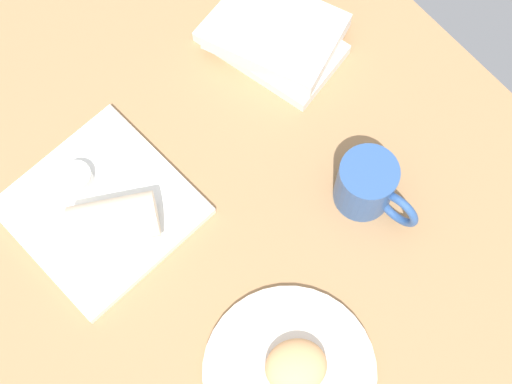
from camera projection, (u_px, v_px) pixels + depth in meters
dining_table at (235, 211)px, 116.02cm from camera, size 110.00×90.00×4.00cm
round_plate at (289, 372)px, 105.04cm from camera, size 23.58×23.58×1.40cm
scone_pastry at (296, 367)px, 102.44cm from camera, size 10.09×10.59×4.40cm
square_plate at (101, 209)px, 113.16cm from camera, size 25.34×25.34×1.60cm
sauce_cup at (77, 177)px, 112.49cm from camera, size 4.42×4.42×2.71cm
breakfast_wrap at (114, 222)px, 108.20cm from camera, size 11.47×13.78×6.54cm
book_stack at (274, 36)px, 121.22cm from camera, size 23.94×20.66×5.43cm
coffee_mug at (368, 185)px, 110.17cm from camera, size 13.38×8.43×9.41cm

